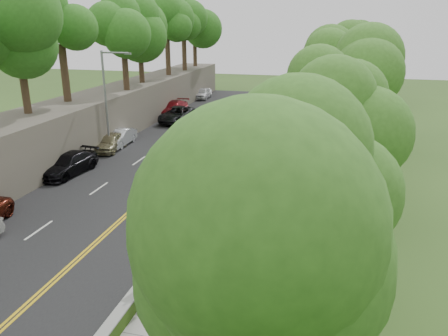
{
  "coord_description": "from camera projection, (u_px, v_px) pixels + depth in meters",
  "views": [
    {
      "loc": [
        6.85,
        -17.09,
        10.13
      ],
      "look_at": [
        0.5,
        8.0,
        1.4
      ],
      "focal_mm": 35.0,
      "sensor_mm": 36.0,
      "label": 1
    }
  ],
  "objects": [
    {
      "name": "painter_3",
      "position": [
        208.0,
        222.0,
        20.91
      ],
      "size": [
        1.01,
        1.34,
        1.85
      ],
      "primitive_type": "imported",
      "rotation": [
        0.0,
        0.0,
        1.26
      ],
      "color": "brown",
      "rests_on": "sidewalk"
    },
    {
      "name": "chainlink_fence",
      "position": [
        300.0,
        149.0,
        32.9
      ],
      "size": [
        0.04,
        66.0,
        2.0
      ],
      "primitive_type": "cube",
      "color": "slate",
      "rests_on": "ground"
    },
    {
      "name": "road",
      "position": [
        175.0,
        152.0,
        35.55
      ],
      "size": [
        11.2,
        66.0,
        0.04
      ],
      "primitive_type": "cube",
      "color": "black",
      "rests_on": "ground"
    },
    {
      "name": "car_7",
      "position": [
        173.0,
        108.0,
        48.91
      ],
      "size": [
        2.45,
        5.56,
        1.59
      ],
      "primitive_type": "imported",
      "rotation": [
        0.0,
        0.0,
        -0.04
      ],
      "color": "maroon",
      "rests_on": "road"
    },
    {
      "name": "painter_1",
      "position": [
        235.0,
        169.0,
        28.9
      ],
      "size": [
        0.37,
        0.56,
        1.54
      ],
      "primitive_type": "imported",
      "rotation": [
        0.0,
        0.0,
        1.58
      ],
      "color": "white",
      "rests_on": "sidewalk"
    },
    {
      "name": "car_3",
      "position": [
        69.0,
        164.0,
        30.13
      ],
      "size": [
        2.51,
        5.13,
        1.44
      ],
      "primitive_type": "imported",
      "rotation": [
        0.0,
        0.0,
        -0.1
      ],
      "color": "black",
      "rests_on": "road"
    },
    {
      "name": "painter_0",
      "position": [
        219.0,
        208.0,
        22.75
      ],
      "size": [
        0.57,
        0.85,
        1.71
      ],
      "primitive_type": "imported",
      "rotation": [
        0.0,
        0.0,
        1.54
      ],
      "color": "#EDCF00",
      "rests_on": "sidewalk"
    },
    {
      "name": "streetlight",
      "position": [
        108.0,
        95.0,
        34.33
      ],
      "size": [
        2.52,
        0.22,
        8.0
      ],
      "color": "gray",
      "rests_on": "ground"
    },
    {
      "name": "car_5",
      "position": [
        120.0,
        137.0,
        37.13
      ],
      "size": [
        1.62,
        4.23,
        1.38
      ],
      "primitive_type": "imported",
      "rotation": [
        0.0,
        0.0,
        0.04
      ],
      "color": "silver",
      "rests_on": "road"
    },
    {
      "name": "ground",
      "position": [
        172.0,
        248.0,
        20.52
      ],
      "size": [
        140.0,
        140.0,
        0.0
      ],
      "primitive_type": "plane",
      "color": "#33511E",
      "rests_on": "ground"
    },
    {
      "name": "sidewalk",
      "position": [
        272.0,
        159.0,
        33.7
      ],
      "size": [
        4.2,
        66.0,
        0.05
      ],
      "primitive_type": "cube",
      "color": "gray",
      "rests_on": "ground"
    },
    {
      "name": "trees_embankment",
      "position": [
        78.0,
        16.0,
        33.97
      ],
      "size": [
        6.4,
        66.0,
        13.0
      ],
      "primitive_type": null,
      "color": "#31761F",
      "rests_on": "rock_embankment"
    },
    {
      "name": "person_far",
      "position": [
        306.0,
        117.0,
        44.25
      ],
      "size": [
        1.04,
        0.47,
        1.74
      ],
      "primitive_type": "imported",
      "rotation": [
        0.0,
        0.0,
        3.19
      ],
      "color": "black",
      "rests_on": "sidewalk"
    },
    {
      "name": "signpost",
      "position": [
        168.0,
        243.0,
        16.88
      ],
      "size": [
        0.62,
        0.09,
        3.1
      ],
      "color": "gray",
      "rests_on": "sidewalk"
    },
    {
      "name": "jersey_barrier",
      "position": [
        243.0,
        153.0,
        34.15
      ],
      "size": [
        0.42,
        66.0,
        0.6
      ],
      "primitive_type": "cube",
      "color": "#68C913",
      "rests_on": "ground"
    },
    {
      "name": "car_8",
      "position": [
        203.0,
        93.0,
        59.6
      ],
      "size": [
        1.81,
        4.35,
        1.47
      ],
      "primitive_type": "imported",
      "rotation": [
        0.0,
        0.0,
        0.02
      ],
      "color": "white",
      "rests_on": "road"
    },
    {
      "name": "rock_embankment",
      "position": [
        84.0,
        123.0,
        36.8
      ],
      "size": [
        5.0,
        66.0,
        4.0
      ],
      "primitive_type": "cube",
      "color": "#595147",
      "rests_on": "ground"
    },
    {
      "name": "construction_barrel",
      "position": [
        287.0,
        134.0,
        39.06
      ],
      "size": [
        0.54,
        0.54,
        0.89
      ],
      "primitive_type": "cylinder",
      "color": "#ED572C",
      "rests_on": "sidewalk"
    },
    {
      "name": "car_6",
      "position": [
        177.0,
        115.0,
        45.71
      ],
      "size": [
        2.73,
        5.74,
        1.58
      ],
      "primitive_type": "imported",
      "rotation": [
        0.0,
        0.0,
        -0.02
      ],
      "color": "black",
      "rests_on": "road"
    },
    {
      "name": "car_4",
      "position": [
        111.0,
        142.0,
        35.67
      ],
      "size": [
        2.02,
        4.25,
        1.4
      ],
      "primitive_type": "imported",
      "rotation": [
        0.0,
        0.0,
        0.09
      ],
      "color": "#99926B",
      "rests_on": "road"
    },
    {
      "name": "concrete_block",
      "position": [
        255.0,
        220.0,
        22.35
      ],
      "size": [
        1.32,
        1.09,
        0.78
      ],
      "primitive_type": "cube",
      "rotation": [
        0.0,
        0.0,
        -0.19
      ],
      "color": "slate",
      "rests_on": "sidewalk"
    },
    {
      "name": "painter_2",
      "position": [
        213.0,
        196.0,
        24.13
      ],
      "size": [
        0.88,
        1.03,
        1.83
      ],
      "primitive_type": "imported",
      "rotation": [
        0.0,
        0.0,
        1.81
      ],
      "color": "black",
      "rests_on": "sidewalk"
    },
    {
      "name": "trees_fenceside",
      "position": [
        339.0,
        68.0,
        30.44
      ],
      "size": [
        7.0,
        66.0,
        14.0
      ],
      "primitive_type": null,
      "color": "#427E27",
      "rests_on": "ground"
    }
  ]
}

